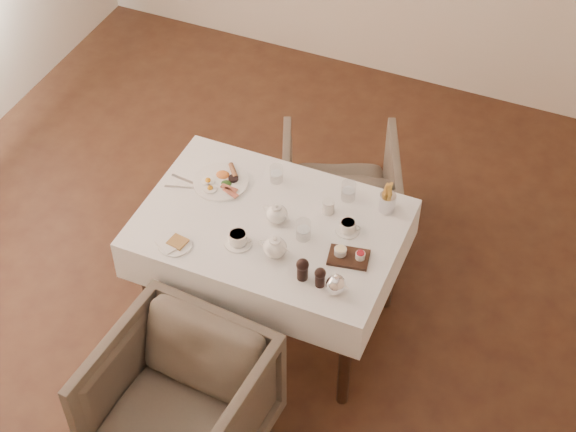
{
  "coord_description": "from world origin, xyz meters",
  "views": [
    {
      "loc": [
        1.43,
        -2.64,
        3.84
      ],
      "look_at": [
        0.26,
        0.11,
        0.82
      ],
      "focal_mm": 55.0,
      "sensor_mm": 36.0,
      "label": 1
    }
  ],
  "objects_px": {
    "table": "(270,238)",
    "armchair_near": "(180,404)",
    "teapot_centre": "(277,213)",
    "armchair_far": "(339,190)",
    "breakfast_plate": "(221,181)"
  },
  "relations": [
    {
      "from": "teapot_centre",
      "to": "armchair_far",
      "type": "bearing_deg",
      "value": 96.4
    },
    {
      "from": "breakfast_plate",
      "to": "table",
      "type": "bearing_deg",
      "value": -40.0
    },
    {
      "from": "armchair_near",
      "to": "armchair_far",
      "type": "relative_size",
      "value": 1.1
    },
    {
      "from": "table",
      "to": "breakfast_plate",
      "type": "relative_size",
      "value": 4.49
    },
    {
      "from": "armchair_near",
      "to": "teapot_centre",
      "type": "relative_size",
      "value": 5.15
    },
    {
      "from": "armchair_far",
      "to": "teapot_centre",
      "type": "xyz_separation_m",
      "value": [
        -0.05,
        -0.78,
        0.51
      ]
    },
    {
      "from": "armchair_far",
      "to": "teapot_centre",
      "type": "distance_m",
      "value": 0.93
    },
    {
      "from": "armchair_near",
      "to": "table",
      "type": "bearing_deg",
      "value": 89.82
    },
    {
      "from": "armchair_far",
      "to": "breakfast_plate",
      "type": "height_order",
      "value": "breakfast_plate"
    },
    {
      "from": "breakfast_plate",
      "to": "teapot_centre",
      "type": "relative_size",
      "value": 1.97
    },
    {
      "from": "table",
      "to": "breakfast_plate",
      "type": "distance_m",
      "value": 0.4
    },
    {
      "from": "table",
      "to": "breakfast_plate",
      "type": "height_order",
      "value": "breakfast_plate"
    },
    {
      "from": "breakfast_plate",
      "to": "teapot_centre",
      "type": "distance_m",
      "value": 0.4
    },
    {
      "from": "armchair_far",
      "to": "breakfast_plate",
      "type": "xyz_separation_m",
      "value": [
        -0.42,
        -0.63,
        0.46
      ]
    },
    {
      "from": "table",
      "to": "armchair_near",
      "type": "relative_size",
      "value": 1.72
    }
  ]
}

